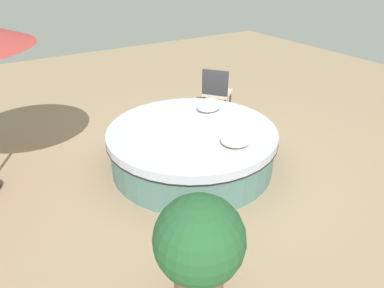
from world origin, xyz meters
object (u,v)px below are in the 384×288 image
(round_bed, at_px, (192,147))
(patio_chair, at_px, (216,89))
(planter, at_px, (199,245))
(throw_pillow_1, at_px, (209,105))
(throw_pillow_0, at_px, (236,140))

(round_bed, relative_size, patio_chair, 2.63)
(round_bed, xyz_separation_m, planter, (-1.23, -2.07, 0.33))
(round_bed, distance_m, patio_chair, 2.06)
(round_bed, relative_size, throw_pillow_1, 5.99)
(patio_chair, bearing_deg, round_bed, -83.92)
(throw_pillow_1, height_order, planter, planter)
(throw_pillow_1, relative_size, patio_chair, 0.44)
(patio_chair, bearing_deg, throw_pillow_0, -67.55)
(throw_pillow_1, bearing_deg, throw_pillow_0, -106.99)
(throw_pillow_0, distance_m, planter, 1.98)
(round_bed, distance_m, throw_pillow_0, 0.87)
(throw_pillow_1, distance_m, planter, 3.08)
(patio_chair, relative_size, planter, 0.85)
(planter, bearing_deg, patio_chair, 52.18)
(round_bed, bearing_deg, throw_pillow_0, -71.73)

